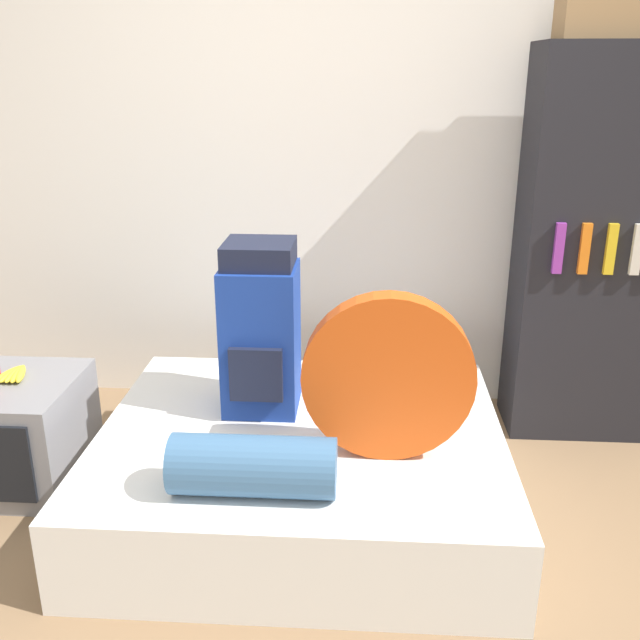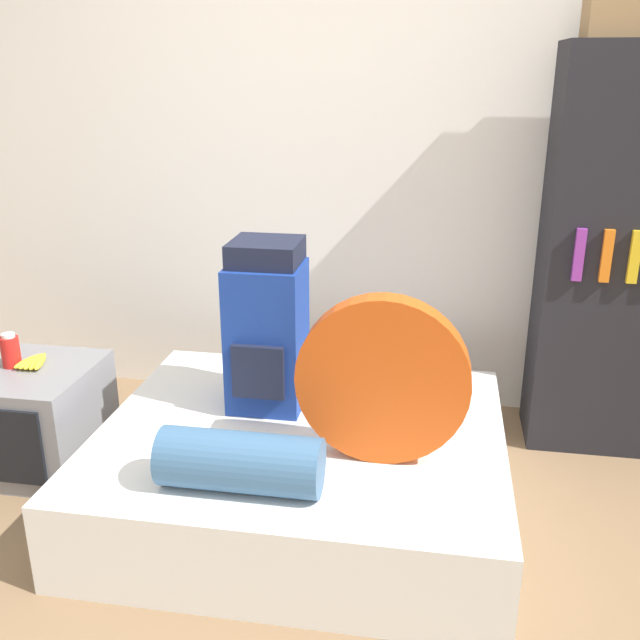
# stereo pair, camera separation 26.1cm
# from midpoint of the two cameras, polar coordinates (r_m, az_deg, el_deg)

# --- Properties ---
(ground_plane) EXTENTS (16.00, 16.00, 0.00)m
(ground_plane) POSITION_cam_midpoint_polar(r_m,az_deg,el_deg) (2.42, -4.50, -23.97)
(ground_plane) COLOR #846647
(wall_back) EXTENTS (8.00, 0.05, 2.60)m
(wall_back) POSITION_cam_midpoint_polar(r_m,az_deg,el_deg) (3.52, -1.01, 13.63)
(wall_back) COLOR white
(wall_back) RESTS_ON ground_plane
(bed) EXTENTS (1.56, 1.35, 0.34)m
(bed) POSITION_cam_midpoint_polar(r_m,az_deg,el_deg) (2.89, -4.13, -11.70)
(bed) COLOR white
(bed) RESTS_ON ground_plane
(backpack) EXTENTS (0.29, 0.32, 0.69)m
(backpack) POSITION_cam_midpoint_polar(r_m,az_deg,el_deg) (2.86, -7.37, -0.83)
(backpack) COLOR navy
(backpack) RESTS_ON bed
(tent_bag) EXTENTS (0.61, 0.10, 0.61)m
(tent_bag) POSITION_cam_midpoint_polar(r_m,az_deg,el_deg) (2.49, 2.48, -4.64)
(tent_bag) COLOR #D14C14
(tent_bag) RESTS_ON bed
(sleeping_roll) EXTENTS (0.54, 0.20, 0.20)m
(sleeping_roll) POSITION_cam_midpoint_polar(r_m,az_deg,el_deg) (2.39, -8.56, -11.55)
(sleeping_roll) COLOR #3D668E
(sleeping_roll) RESTS_ON bed
(television) EXTENTS (0.64, 0.56, 0.45)m
(television) POSITION_cam_midpoint_polar(r_m,az_deg,el_deg) (3.35, -26.16, -8.05)
(television) COLOR gray
(television) RESTS_ON ground_plane
(banana_bunch) EXTENTS (0.13, 0.17, 0.03)m
(banana_bunch) POSITION_cam_midpoint_polar(r_m,az_deg,el_deg) (3.26, -25.37, -3.96)
(banana_bunch) COLOR yellow
(banana_bunch) RESTS_ON television
(bookshelf) EXTENTS (0.68, 0.39, 1.77)m
(bookshelf) POSITION_cam_midpoint_polar(r_m,az_deg,el_deg) (3.43, 19.20, 5.34)
(bookshelf) COLOR black
(bookshelf) RESTS_ON ground_plane
(cardboard_box) EXTENTS (0.36, 0.22, 0.21)m
(cardboard_box) POSITION_cam_midpoint_polar(r_m,az_deg,el_deg) (3.33, 19.60, 22.21)
(cardboard_box) COLOR #99754C
(cardboard_box) RESTS_ON bookshelf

